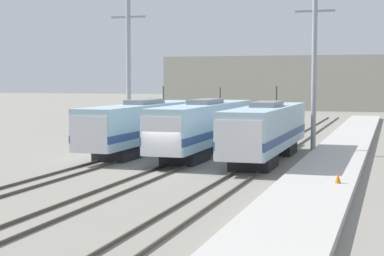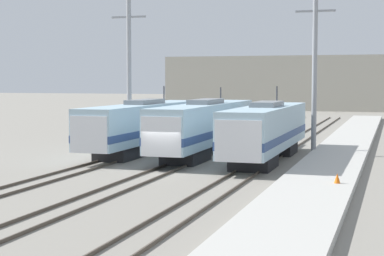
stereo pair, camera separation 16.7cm
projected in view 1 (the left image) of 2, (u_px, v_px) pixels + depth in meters
name	position (u px, v px, depth m)	size (l,w,h in m)	color
ground_plane	(163.00, 171.00, 39.89)	(400.00, 400.00, 0.00)	gray
rail_pair_far_left	(89.00, 167.00, 41.42)	(1.51, 120.00, 0.15)	#4C4238
rail_pair_center	(163.00, 170.00, 39.89)	(1.51, 120.00, 0.15)	#4C4238
rail_pair_far_right	(244.00, 174.00, 38.35)	(1.51, 120.00, 0.15)	#4C4238
locomotive_far_left	(142.00, 125.00, 50.12)	(2.90, 19.67, 5.15)	#232326
locomotive_center	(204.00, 127.00, 48.18)	(2.89, 19.55, 5.07)	#232326
locomotive_far_right	(265.00, 131.00, 44.46)	(3.06, 17.32, 5.21)	#232326
catenary_tower_left	(129.00, 72.00, 53.11)	(3.01, 0.39, 12.33)	gray
catenary_tower_right	(314.00, 71.00, 48.56)	(3.01, 0.39, 12.33)	gray
platform	(323.00, 175.00, 36.94)	(4.00, 120.00, 0.41)	#B7B5AD
traffic_cone	(338.00, 178.00, 32.81)	(0.33, 0.33, 0.51)	orange
depot_building	(273.00, 83.00, 121.79)	(41.06, 9.06, 10.06)	#B2AD9E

